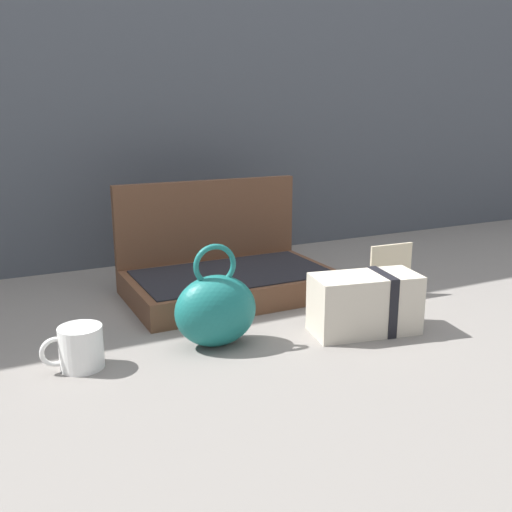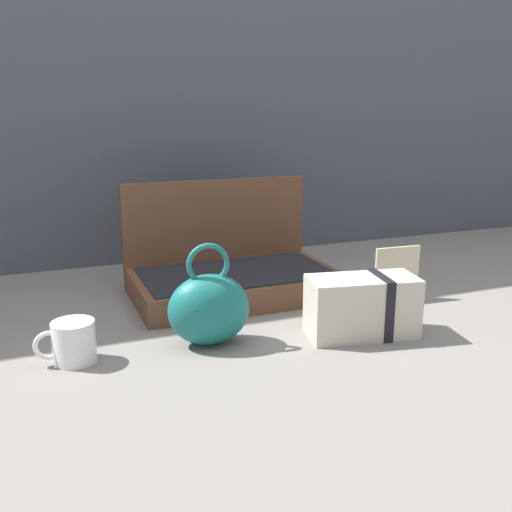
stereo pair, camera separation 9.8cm
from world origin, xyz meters
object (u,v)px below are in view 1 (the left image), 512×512
(teal_pouch_handbag, at_px, (216,309))
(info_card_left, at_px, (390,270))
(coffee_mug, at_px, (80,348))
(open_suitcase, at_px, (225,271))
(cream_toiletry_bag, at_px, (366,303))

(teal_pouch_handbag, distance_m, info_card_left, 0.53)
(teal_pouch_handbag, distance_m, coffee_mug, 0.27)
(open_suitcase, height_order, teal_pouch_handbag, open_suitcase)
(cream_toiletry_bag, relative_size, coffee_mug, 2.13)
(cream_toiletry_bag, relative_size, info_card_left, 1.79)
(cream_toiletry_bag, bearing_deg, open_suitcase, 113.43)
(coffee_mug, bearing_deg, info_card_left, 5.99)
(teal_pouch_handbag, height_order, info_card_left, teal_pouch_handbag)
(cream_toiletry_bag, bearing_deg, teal_pouch_handbag, 166.71)
(coffee_mug, relative_size, info_card_left, 0.84)
(teal_pouch_handbag, relative_size, cream_toiletry_bag, 0.87)
(open_suitcase, relative_size, info_card_left, 3.78)
(open_suitcase, distance_m, coffee_mug, 0.51)
(cream_toiletry_bag, xyz_separation_m, info_card_left, (0.20, 0.17, 0.00))
(open_suitcase, bearing_deg, teal_pouch_handbag, -116.50)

